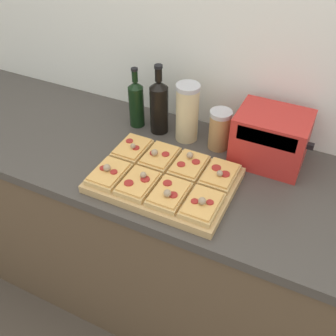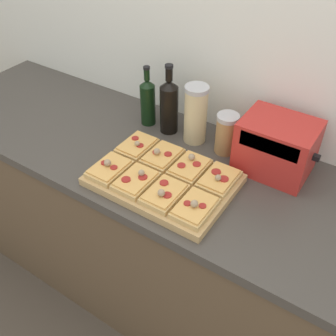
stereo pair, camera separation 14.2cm
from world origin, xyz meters
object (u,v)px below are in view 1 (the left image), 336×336
grain_jar_tall (187,113)px  toaster_oven (271,138)px  wine_bottle (159,105)px  cutting_board (164,180)px  grain_jar_short (220,130)px  olive_oil_bottle (136,103)px

grain_jar_tall → toaster_oven: (0.34, -0.00, -0.02)m
grain_jar_tall → toaster_oven: 0.34m
wine_bottle → grain_jar_tall: (0.13, -0.00, -0.00)m
cutting_board → grain_jar_tall: (-0.04, 0.30, 0.11)m
wine_bottle → grain_jar_tall: wine_bottle is taller
toaster_oven → grain_jar_short: bearing=179.8°
olive_oil_bottle → grain_jar_short: (0.38, 0.00, -0.03)m
cutting_board → olive_oil_bottle: bearing=133.3°
wine_bottle → grain_jar_tall: 0.13m
wine_bottle → grain_jar_tall: bearing=-0.0°
grain_jar_short → wine_bottle: bearing=180.0°
grain_jar_short → olive_oil_bottle: bearing=180.0°
olive_oil_bottle → grain_jar_tall: olive_oil_bottle is taller
olive_oil_bottle → grain_jar_short: bearing=0.0°
cutting_board → wine_bottle: 0.36m
olive_oil_bottle → grain_jar_tall: 0.24m
olive_oil_bottle → wine_bottle: 0.11m
olive_oil_bottle → grain_jar_tall: size_ratio=1.08×
toaster_oven → grain_jar_tall: bearing=179.9°
cutting_board → wine_bottle: (-0.17, 0.30, 0.11)m
grain_jar_tall → grain_jar_short: bearing=0.0°
grain_jar_short → grain_jar_tall: bearing=180.0°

